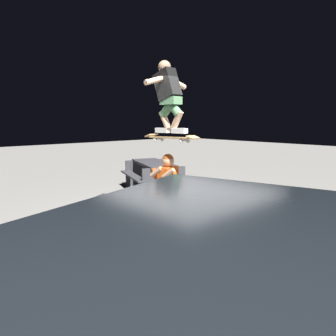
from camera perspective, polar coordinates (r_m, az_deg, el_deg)
The scene contains 7 objects.
ground_plane at distance 5.39m, azimuth 3.68°, elevation -10.96°, with size 40.00×40.00×0.00m, color gray.
ledge_box_main at distance 5.38m, azimuth 3.60°, elevation -8.45°, with size 1.80×0.78×0.46m, color black.
person_sitting_on_ledge at distance 4.98m, azimuth -0.69°, elevation -4.08°, with size 0.59×0.78×1.29m.
skateboard at distance 4.83m, azimuth 0.54°, elevation 5.69°, with size 1.03×0.27×0.13m.
skater_airborne at distance 4.88m, azimuth 0.05°, elevation 13.80°, with size 0.63×0.89×1.12m.
kicker_ramp at distance 6.36m, azimuth -9.81°, elevation -7.44°, with size 1.27×1.13×0.33m.
picnic_table_back at distance 8.02m, azimuth -2.76°, elevation -0.67°, with size 2.06×1.84×0.75m.
Camera 1 is at (-3.52, 3.65, 1.83)m, focal length 32.57 mm.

